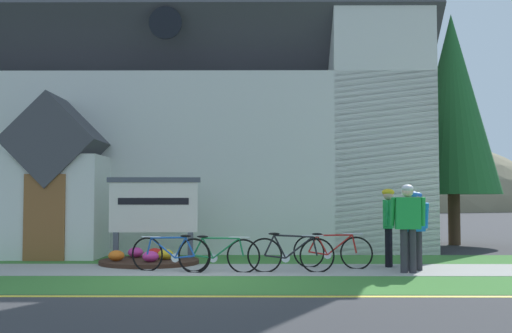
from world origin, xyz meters
name	(u,v)px	position (x,y,z in m)	size (l,w,h in m)	color
ground	(207,259)	(0.00, 4.00, 0.00)	(140.00, 140.00, 0.00)	#333335
sidewalk_slab	(139,270)	(-1.25, 1.69, 0.01)	(32.00, 2.21, 0.01)	#99968E
grass_verge	(113,284)	(-1.25, -0.59, 0.00)	(32.00, 2.34, 0.01)	#38722D
church_lawn	(156,259)	(-1.25, 3.96, 0.00)	(24.00, 2.35, 0.01)	#38722D
curb_paint_stripe	(93,296)	(-1.25, -1.90, 0.00)	(28.00, 0.16, 0.01)	yellow
church_building	(197,102)	(-0.79, 9.08, 4.73)	(15.24, 10.26, 13.57)	silver
church_sign	(154,207)	(-1.23, 3.33, 1.31)	(2.23, 0.18, 2.01)	#474C56
flower_bed	(148,260)	(-1.25, 2.85, 0.09)	(2.28, 2.28, 0.34)	#382319
bicycle_silver	(290,254)	(1.93, 1.24, 0.37)	(1.79, 0.09, 0.83)	black
bicycle_red	(332,251)	(2.87, 2.02, 0.37)	(1.67, 0.62, 0.78)	black
bicycle_black	(218,254)	(0.45, 1.29, 0.36)	(1.73, 0.40, 0.76)	black
bicycle_green	(171,254)	(-0.51, 1.29, 0.37)	(1.71, 0.59, 0.78)	black
cyclist_in_white_jersey	(408,220)	(4.31, 1.11, 1.07)	(0.69, 0.30, 1.79)	#2D2D33
cyclist_in_orange_jersey	(388,221)	(4.14, 2.21, 1.01)	(0.33, 0.69, 1.72)	black
cyclist_in_red_jersey	(413,224)	(4.51, 1.51, 0.97)	(0.66, 0.31, 1.66)	#2D2D33
cyclist_in_green_jersey	(417,222)	(4.86, 2.59, 0.97)	(0.35, 0.60, 1.65)	black
roadside_conifer	(452,104)	(7.66, 8.86, 4.62)	(3.05, 3.05, 7.63)	#4C3823
distant_hill	(197,210)	(-7.09, 72.40, 0.00)	(94.97, 43.61, 26.89)	#847A5B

